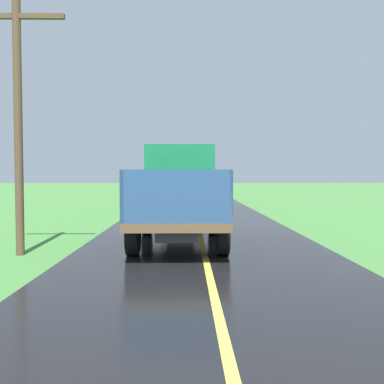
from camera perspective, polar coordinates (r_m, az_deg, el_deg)
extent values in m
cube|color=#2D2D30|center=(11.40, -1.78, -4.13)|extent=(0.90, 5.51, 0.24)
cube|color=brown|center=(11.38, -1.78, -3.13)|extent=(2.30, 5.80, 0.20)
cube|color=#197A4C|center=(13.27, -1.64, 2.20)|extent=(2.10, 1.90, 1.90)
cube|color=black|center=(14.23, -1.58, 3.55)|extent=(1.78, 0.02, 0.76)
cube|color=#2D517F|center=(10.44, -7.99, -0.07)|extent=(0.08, 3.85, 1.10)
cube|color=#2D517F|center=(10.39, 4.24, -0.06)|extent=(0.08, 3.85, 1.10)
cube|color=#2D517F|center=(8.47, -2.14, -0.61)|extent=(2.30, 0.08, 1.10)
cube|color=#2D517F|center=(12.24, -1.71, 0.31)|extent=(2.30, 0.08, 1.10)
cylinder|color=black|center=(13.25, -6.19, -3.66)|extent=(0.28, 1.00, 1.00)
cylinder|color=black|center=(13.22, 2.93, -3.67)|extent=(0.28, 1.00, 1.00)
cylinder|color=black|center=(9.90, -8.06, -5.72)|extent=(0.28, 1.00, 1.00)
cylinder|color=black|center=(9.86, 4.19, -5.74)|extent=(0.28, 1.00, 1.00)
ellipsoid|color=#B5C61E|center=(9.75, -3.98, -0.66)|extent=(0.57, 0.73, 0.36)
ellipsoid|color=#A0D02E|center=(10.53, 2.67, -0.46)|extent=(0.52, 0.50, 0.39)
ellipsoid|color=#B5C21F|center=(11.90, -2.20, 0.17)|extent=(0.55, 0.58, 0.46)
ellipsoid|color=gold|center=(9.10, 3.50, -2.79)|extent=(0.59, 0.67, 0.45)
ellipsoid|color=#A2C631|center=(11.68, -3.27, 1.64)|extent=(0.46, 0.49, 0.46)
ellipsoid|color=#A1CE24|center=(11.68, 2.60, 0.11)|extent=(0.56, 0.55, 0.37)
ellipsoid|color=#ADD123|center=(8.86, 1.34, -0.78)|extent=(0.43, 0.55, 0.38)
ellipsoid|color=#A3BA31|center=(11.62, -3.50, 0.01)|extent=(0.49, 0.60, 0.49)
cube|color=#2D2D30|center=(25.45, -1.38, -0.53)|extent=(0.90, 5.51, 0.24)
cube|color=brown|center=(25.44, -1.38, -0.08)|extent=(2.30, 5.80, 0.20)
cube|color=red|center=(27.37, -1.34, 2.29)|extent=(2.10, 1.90, 1.90)
cube|color=black|center=(28.33, -1.32, 2.97)|extent=(1.79, 0.02, 0.76)
cube|color=#232328|center=(24.49, -4.01, 1.34)|extent=(0.08, 3.85, 1.10)
cube|color=#232328|center=(24.46, 1.19, 1.34)|extent=(0.08, 3.85, 1.10)
cube|color=#232328|center=(22.57, -1.47, 1.26)|extent=(2.30, 0.08, 1.10)
cube|color=#232328|center=(26.33, -1.36, 1.42)|extent=(2.30, 0.08, 1.10)
cylinder|color=black|center=(27.29, -3.55, -0.55)|extent=(0.28, 1.00, 1.00)
cylinder|color=black|center=(27.26, 0.86, -0.55)|extent=(0.28, 1.00, 1.00)
cylinder|color=black|center=(23.90, -3.94, -0.97)|extent=(0.28, 1.00, 1.00)
cylinder|color=black|center=(23.88, 1.09, -0.96)|extent=(0.28, 1.00, 1.00)
ellipsoid|color=#ADC428|center=(24.07, -1.24, 0.52)|extent=(0.54, 0.69, 0.45)
ellipsoid|color=#B0BC1E|center=(25.85, -0.85, 1.92)|extent=(0.44, 0.46, 0.39)
ellipsoid|color=#ADC02D|center=(23.32, -2.48, 1.12)|extent=(0.52, 0.66, 0.39)
ellipsoid|color=#B6C825|center=(25.23, -1.43, 2.05)|extent=(0.49, 0.63, 0.41)
ellipsoid|color=gold|center=(24.92, -2.21, 0.46)|extent=(0.54, 0.62, 0.36)
ellipsoid|color=#AAD02B|center=(23.55, -3.31, 0.30)|extent=(0.46, 0.54, 0.43)
ellipsoid|color=#B3CD2B|center=(23.30, -1.66, 0.32)|extent=(0.55, 0.50, 0.47)
ellipsoid|color=#B3C123|center=(25.28, -0.54, 1.23)|extent=(0.46, 0.54, 0.38)
ellipsoid|color=#B1CC23|center=(25.23, -0.82, 1.24)|extent=(0.47, 0.45, 0.37)
ellipsoid|color=#9EC61C|center=(24.28, -2.27, 1.90)|extent=(0.58, 0.61, 0.38)
ellipsoid|color=#A6C61E|center=(24.55, 0.22, 0.52)|extent=(0.45, 0.45, 0.43)
ellipsoid|color=#ABBF1E|center=(24.03, -1.73, 1.15)|extent=(0.40, 0.39, 0.42)
ellipsoid|color=#AACB22|center=(23.77, 0.30, 0.38)|extent=(0.43, 0.43, 0.40)
ellipsoid|color=#A0C421|center=(23.99, -0.38, 1.28)|extent=(0.56, 0.65, 0.39)
cylinder|color=brown|center=(11.06, -22.68, 7.99)|extent=(0.20, 0.20, 6.18)
cube|color=brown|center=(11.64, -22.91, 21.27)|extent=(2.30, 0.12, 0.12)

